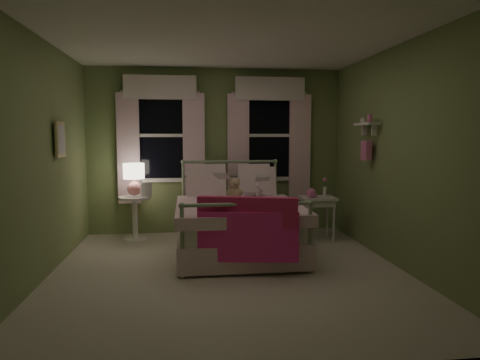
{
  "coord_description": "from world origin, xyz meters",
  "views": [
    {
      "loc": [
        -0.45,
        -4.71,
        1.54
      ],
      "look_at": [
        0.19,
        0.5,
        1.0
      ],
      "focal_mm": 32.0,
      "sensor_mm": 36.0,
      "label": 1
    }
  ],
  "objects": [
    {
      "name": "book_right",
      "position": [
        0.47,
        1.02,
        0.92
      ],
      "size": [
        0.21,
        0.14,
        0.26
      ],
      "primitive_type": "imported",
      "rotation": [
        1.22,
        0.0,
        -0.13
      ],
      "color": "beige",
      "rests_on": "child_right"
    },
    {
      "name": "child_right",
      "position": [
        0.47,
        1.27,
        0.97
      ],
      "size": [
        0.48,
        0.43,
        0.8
      ],
      "primitive_type": "imported",
      "rotation": [
        0.0,
        0.0,
        2.73
      ],
      "color": "#F7D1DD",
      "rests_on": "bed"
    },
    {
      "name": "room_shell",
      "position": [
        0.0,
        0.0,
        1.3
      ],
      "size": [
        4.2,
        4.2,
        4.2
      ],
      "color": "beige",
      "rests_on": "ground"
    },
    {
      "name": "child_left",
      "position": [
        -0.09,
        1.27,
        0.92
      ],
      "size": [
        0.26,
        0.17,
        0.7
      ],
      "primitive_type": "imported",
      "rotation": [
        0.0,
        0.0,
        3.16
      ],
      "color": "#F7D1DD",
      "rests_on": "bed"
    },
    {
      "name": "teddy_bear",
      "position": [
        0.19,
        1.11,
        0.79
      ],
      "size": [
        0.24,
        0.2,
        0.32
      ],
      "color": "tan",
      "rests_on": "bed"
    },
    {
      "name": "pink_throw",
      "position": [
        0.19,
        -0.18,
        0.61
      ],
      "size": [
        1.09,
        0.37,
        0.71
      ],
      "color": "#D22960",
      "rests_on": "bed"
    },
    {
      "name": "framed_picture",
      "position": [
        -1.95,
        0.6,
        1.5
      ],
      "size": [
        0.03,
        0.32,
        0.42
      ],
      "color": "beige",
      "rests_on": "room_shell"
    },
    {
      "name": "book_nightstand",
      "position": [
        -1.14,
        1.59,
        0.66
      ],
      "size": [
        0.17,
        0.23,
        0.02
      ],
      "primitive_type": "imported",
      "rotation": [
        0.0,
        0.0,
        -0.01
      ],
      "color": "beige",
      "rests_on": "nightstand_left"
    },
    {
      "name": "table_lamp",
      "position": [
        -1.24,
        1.67,
        0.95
      ],
      "size": [
        0.31,
        0.31,
        0.48
      ],
      "color": "#D98081",
      "rests_on": "nightstand_left"
    },
    {
      "name": "bed",
      "position": [
        0.19,
        0.84,
        0.38
      ],
      "size": [
        1.58,
        2.04,
        1.18
      ],
      "color": "white",
      "rests_on": "ground"
    },
    {
      "name": "window_left",
      "position": [
        -0.85,
        2.03,
        1.62
      ],
      "size": [
        1.34,
        0.13,
        1.96
      ],
      "color": "black",
      "rests_on": "room_shell"
    },
    {
      "name": "bud_vase",
      "position": [
        1.57,
        1.37,
        0.79
      ],
      "size": [
        0.06,
        0.06,
        0.28
      ],
      "color": "white",
      "rests_on": "nightstand_right"
    },
    {
      "name": "window_right",
      "position": [
        0.85,
        2.03,
        1.62
      ],
      "size": [
        1.34,
        0.13,
        1.96
      ],
      "color": "black",
      "rests_on": "room_shell"
    },
    {
      "name": "wall_shelf",
      "position": [
        1.9,
        0.7,
        1.52
      ],
      "size": [
        0.15,
        0.5,
        0.6
      ],
      "color": "white",
      "rests_on": "room_shell"
    },
    {
      "name": "nightstand_right",
      "position": [
        1.45,
        1.32,
        0.55
      ],
      "size": [
        0.5,
        0.4,
        0.64
      ],
      "color": "white",
      "rests_on": "ground"
    },
    {
      "name": "nightstand_left",
      "position": [
        -1.24,
        1.67,
        0.42
      ],
      "size": [
        0.46,
        0.46,
        0.65
      ],
      "color": "white",
      "rests_on": "ground"
    },
    {
      "name": "book_left",
      "position": [
        -0.09,
        1.02,
        0.96
      ],
      "size": [
        0.23,
        0.18,
        0.26
      ],
      "primitive_type": "imported",
      "rotation": [
        1.22,
        0.0,
        -0.37
      ],
      "color": "beige",
      "rests_on": "child_left"
    },
    {
      "name": "pink_toy",
      "position": [
        1.35,
        1.32,
        0.71
      ],
      "size": [
        0.14,
        0.19,
        0.14
      ],
      "color": "pink",
      "rests_on": "nightstand_right"
    }
  ]
}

